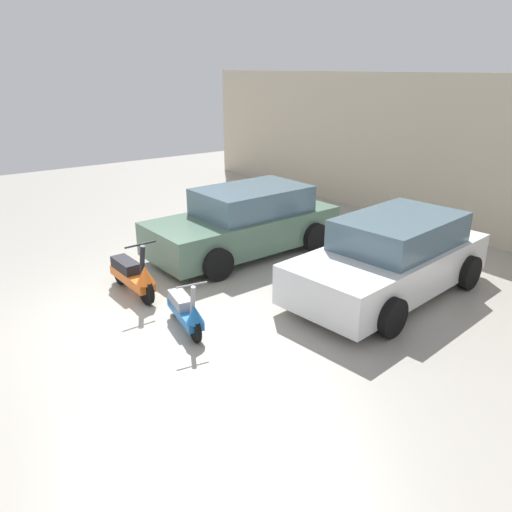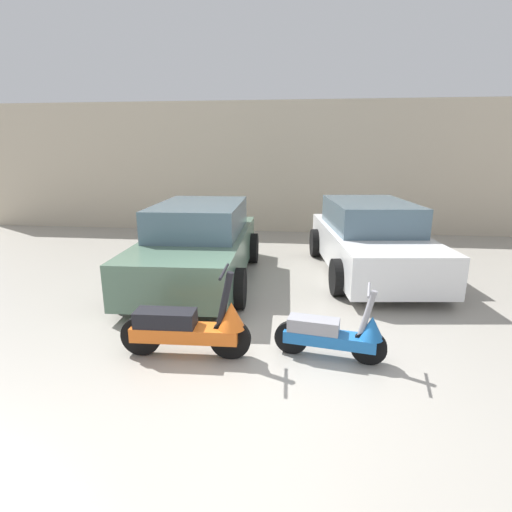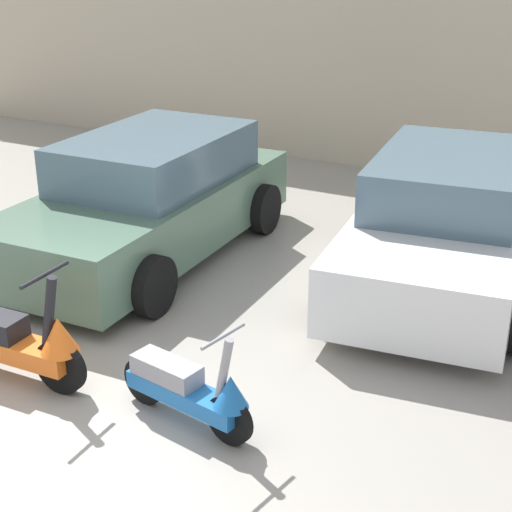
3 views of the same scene
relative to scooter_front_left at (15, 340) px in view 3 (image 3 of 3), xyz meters
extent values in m
plane|color=#9E998E|center=(0.80, -0.60, -0.40)|extent=(28.00, 28.00, 0.00)
cube|color=beige|center=(0.80, 7.86, 1.52)|extent=(19.60, 0.12, 3.82)
cylinder|color=black|center=(0.48, 0.02, -0.15)|extent=(0.50, 0.10, 0.50)
cube|color=orange|center=(-0.07, 0.00, -0.09)|extent=(1.31, 0.35, 0.17)
cylinder|color=black|center=(0.42, 0.01, 0.35)|extent=(0.23, 0.09, 0.70)
cylinder|color=black|center=(0.42, 0.01, 0.70)|extent=(0.05, 0.58, 0.03)
cone|color=orange|center=(0.50, 0.02, 0.16)|extent=(0.34, 0.34, 0.32)
cylinder|color=black|center=(2.12, 0.07, -0.19)|extent=(0.42, 0.14, 0.42)
cylinder|color=black|center=(1.21, 0.22, -0.19)|extent=(0.42, 0.14, 0.42)
cube|color=#1E66B2|center=(1.66, 0.14, -0.14)|extent=(1.11, 0.43, 0.15)
cube|color=gray|center=(1.47, 0.18, 0.02)|extent=(0.64, 0.34, 0.16)
cylinder|color=gray|center=(2.07, 0.07, 0.23)|extent=(0.20, 0.10, 0.59)
cylinder|color=gray|center=(2.07, 0.07, 0.53)|extent=(0.11, 0.48, 0.03)
cone|color=#1E66B2|center=(2.13, 0.06, 0.07)|extent=(0.32, 0.32, 0.27)
cube|color=#51705B|center=(-0.66, 2.90, 0.14)|extent=(1.95, 4.36, 0.72)
cube|color=slate|center=(-0.67, 3.16, 0.78)|extent=(1.67, 2.46, 0.56)
cylinder|color=black|center=(0.32, 1.60, -0.07)|extent=(0.25, 0.66, 0.65)
cylinder|color=black|center=(-1.54, 1.53, -0.07)|extent=(0.25, 0.66, 0.65)
cylinder|color=black|center=(0.22, 4.27, -0.07)|extent=(0.25, 0.66, 0.65)
cylinder|color=black|center=(-1.64, 4.20, -0.07)|extent=(0.25, 0.66, 0.65)
cube|color=white|center=(2.70, 3.79, 0.13)|extent=(2.25, 4.40, 0.70)
cube|color=slate|center=(2.67, 4.05, 0.76)|extent=(1.82, 2.53, 0.55)
cylinder|color=black|center=(1.95, 2.39, -0.07)|extent=(0.30, 0.67, 0.64)
cylinder|color=black|center=(1.64, 4.99, -0.07)|extent=(0.30, 0.67, 0.64)
camera|label=1|loc=(8.06, -3.15, 3.54)|focal=35.00mm
camera|label=2|loc=(1.29, -4.29, 2.06)|focal=28.00mm
camera|label=3|loc=(4.69, -4.32, 3.31)|focal=55.00mm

